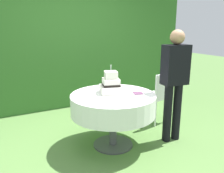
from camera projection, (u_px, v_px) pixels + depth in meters
The scene contains 9 objects.
ground_plane at pixel (113, 145), 3.33m from camera, with size 20.00×20.00×0.00m, color #547A3D.
foliage_hedge at pixel (65, 41), 4.77m from camera, with size 5.46×0.49×2.68m, color #336628.
cake_table at pixel (113, 104), 3.17m from camera, with size 1.16×1.16×0.75m.
wedding_cake at pixel (111, 85), 3.19m from camera, with size 0.36×0.36×0.39m.
serving_plate_near at pixel (109, 105), 2.71m from camera, with size 0.14×0.14×0.01m, color white.
serving_plate_far at pixel (94, 89), 3.38m from camera, with size 0.11×0.11×0.01m, color white.
napkin_stack at pixel (138, 93), 3.18m from camera, with size 0.12×0.12×0.01m, color #603856.
garden_chair at pixel (159, 93), 3.95m from camera, with size 0.47×0.47×0.89m.
standing_person at pixel (175, 79), 3.25m from camera, with size 0.38×0.24×1.60m.
Camera 1 is at (-1.42, -2.65, 1.64)m, focal length 37.36 mm.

